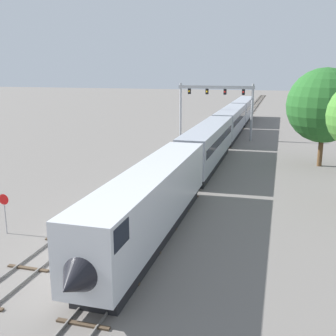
{
  "coord_description": "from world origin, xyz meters",
  "views": [
    {
      "loc": [
        10.04,
        -20.69,
        11.27
      ],
      "look_at": [
        1.0,
        12.0,
        3.0
      ],
      "focal_mm": 43.98,
      "sensor_mm": 36.0,
      "label": 1
    }
  ],
  "objects_px": {
    "signal_gantry": "(216,99)",
    "stop_sign": "(5,208)",
    "passenger_train": "(222,131)",
    "trackside_tree_left": "(324,106)"
  },
  "relations": [
    {
      "from": "signal_gantry",
      "to": "trackside_tree_left",
      "type": "distance_m",
      "value": 21.45
    },
    {
      "from": "signal_gantry",
      "to": "stop_sign",
      "type": "distance_m",
      "value": 43.77
    },
    {
      "from": "passenger_train",
      "to": "stop_sign",
      "type": "xyz_separation_m",
      "value": [
        -10.0,
        -34.77,
        -0.73
      ]
    },
    {
      "from": "passenger_train",
      "to": "signal_gantry",
      "type": "distance_m",
      "value": 9.23
    },
    {
      "from": "passenger_train",
      "to": "stop_sign",
      "type": "distance_m",
      "value": 36.19
    },
    {
      "from": "passenger_train",
      "to": "trackside_tree_left",
      "type": "relative_size",
      "value": 7.63
    },
    {
      "from": "signal_gantry",
      "to": "stop_sign",
      "type": "height_order",
      "value": "signal_gantry"
    },
    {
      "from": "stop_sign",
      "to": "signal_gantry",
      "type": "bearing_deg",
      "value": 79.74
    },
    {
      "from": "passenger_train",
      "to": "trackside_tree_left",
      "type": "xyz_separation_m",
      "value": [
        12.67,
        -7.33,
        4.49
      ]
    },
    {
      "from": "passenger_train",
      "to": "signal_gantry",
      "type": "height_order",
      "value": "signal_gantry"
    }
  ]
}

